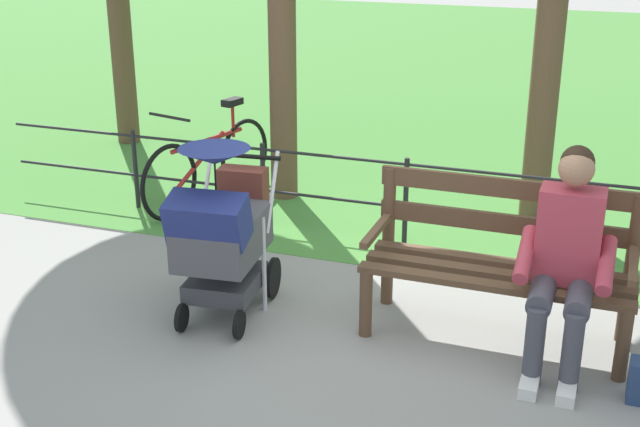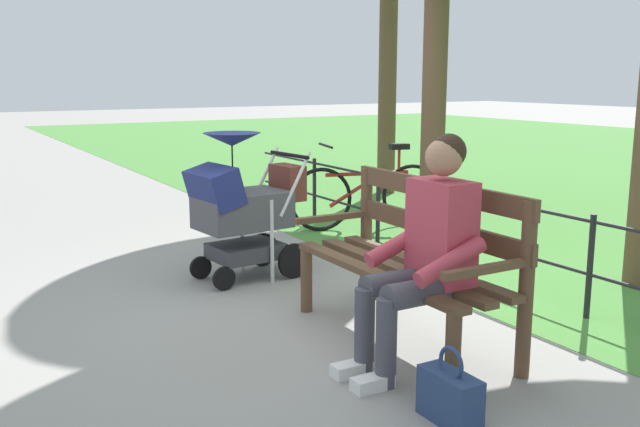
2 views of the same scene
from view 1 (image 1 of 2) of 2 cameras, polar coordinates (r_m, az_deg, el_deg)
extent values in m
plane|color=gray|center=(5.51, 2.25, -7.05)|extent=(60.00, 60.00, 0.00)
cube|color=#478438|center=(13.77, 13.58, 9.42)|extent=(40.00, 16.00, 0.01)
cube|color=brown|center=(5.30, 12.18, -3.25)|extent=(1.60, 0.11, 0.04)
cube|color=brown|center=(5.14, 11.87, -4.03)|extent=(1.60, 0.11, 0.04)
cube|color=brown|center=(4.98, 11.55, -4.85)|extent=(1.60, 0.11, 0.04)
cube|color=brown|center=(5.31, 12.52, -0.67)|extent=(1.60, 0.05, 0.12)
cube|color=brown|center=(5.24, 12.71, 1.67)|extent=(1.60, 0.05, 0.12)
cylinder|color=brown|center=(5.03, 19.86, -8.34)|extent=(0.08, 0.08, 0.45)
cylinder|color=brown|center=(5.36, 20.31, -3.60)|extent=(0.08, 0.08, 0.95)
cube|color=brown|center=(5.04, 20.47, -3.23)|extent=(0.05, 0.56, 0.04)
cylinder|color=brown|center=(5.20, 3.13, -6.03)|extent=(0.08, 0.08, 0.45)
cylinder|color=brown|center=(5.52, 4.65, -1.59)|extent=(0.08, 0.08, 0.95)
cube|color=brown|center=(5.21, 3.86, -1.11)|extent=(0.05, 0.56, 0.04)
cylinder|color=#42424C|center=(4.90, 17.15, -5.55)|extent=(0.14, 0.40, 0.14)
cylinder|color=#42424C|center=(4.91, 14.83, -5.25)|extent=(0.14, 0.40, 0.14)
cylinder|color=#42424C|center=(4.83, 16.69, -9.05)|extent=(0.11, 0.11, 0.47)
cylinder|color=#42424C|center=(4.84, 14.31, -8.74)|extent=(0.11, 0.11, 0.47)
cube|color=silver|center=(4.86, 16.37, -11.55)|extent=(0.10, 0.22, 0.07)
cube|color=silver|center=(4.87, 13.99, -11.24)|extent=(0.10, 0.22, 0.07)
cube|color=#B23847|center=(5.00, 16.53, -1.45)|extent=(0.36, 0.22, 0.56)
cylinder|color=#B23847|center=(4.92, 18.84, -3.34)|extent=(0.09, 0.43, 0.23)
cylinder|color=#B23847|center=(4.94, 13.76, -2.71)|extent=(0.09, 0.43, 0.23)
sphere|color=#A37556|center=(4.87, 17.00, 2.92)|extent=(0.20, 0.20, 0.20)
sphere|color=black|center=(4.89, 17.06, 3.35)|extent=(0.19, 0.19, 0.19)
cylinder|color=black|center=(5.72, -3.18, -4.38)|extent=(0.06, 0.28, 0.28)
cylinder|color=black|center=(5.86, -7.50, -3.89)|extent=(0.06, 0.28, 0.28)
cylinder|color=black|center=(5.25, -5.49, -7.51)|extent=(0.05, 0.18, 0.18)
cylinder|color=black|center=(5.37, -9.36, -6.99)|extent=(0.05, 0.18, 0.18)
cube|color=#38383D|center=(5.50, -6.40, -4.64)|extent=(0.47, 0.56, 0.12)
cylinder|color=silver|center=(5.47, -3.82, -3.48)|extent=(0.03, 0.03, 0.65)
cylinder|color=silver|center=(5.62, -8.31, -2.99)|extent=(0.03, 0.03, 0.65)
cube|color=#47474C|center=(5.35, -6.62, -1.54)|extent=(0.53, 0.72, 0.28)
cube|color=navy|center=(5.07, -7.63, -0.44)|extent=(0.51, 0.35, 0.33)
cylinder|color=black|center=(5.61, -5.24, 3.91)|extent=(0.52, 0.08, 0.03)
cylinder|color=silver|center=(5.51, -3.24, 1.47)|extent=(0.06, 0.30, 0.49)
cylinder|color=silver|center=(5.65, -7.71, 1.82)|extent=(0.06, 0.30, 0.49)
cone|color=navy|center=(5.10, -7.17, 3.87)|extent=(0.48, 0.48, 0.10)
cylinder|color=black|center=(5.15, -7.09, 1.95)|extent=(0.01, 0.01, 0.30)
cube|color=brown|center=(5.65, -5.24, 1.71)|extent=(0.33, 0.19, 0.28)
cylinder|color=black|center=(6.38, 16.32, -0.44)|extent=(0.04, 0.04, 0.70)
cylinder|color=black|center=(6.54, 5.83, 0.82)|extent=(0.04, 0.04, 0.70)
cylinder|color=black|center=(6.90, -3.87, 1.97)|extent=(0.04, 0.04, 0.70)
cylinder|color=black|center=(7.45, -12.39, 2.93)|extent=(0.04, 0.04, 0.70)
cylinder|color=black|center=(6.44, 5.92, 3.33)|extent=(7.20, 0.02, 0.02)
cylinder|color=black|center=(6.56, 5.81, 0.41)|extent=(7.20, 0.02, 0.02)
cylinder|color=brown|center=(7.29, -2.62, 14.23)|extent=(0.24, 0.24, 3.49)
cylinder|color=brown|center=(7.09, 15.19, 10.34)|extent=(0.24, 0.24, 2.75)
torus|color=black|center=(7.11, -10.18, 2.07)|extent=(0.20, 0.65, 0.66)
torus|color=black|center=(7.82, -5.13, 4.03)|extent=(0.20, 0.65, 0.66)
cylinder|color=maroon|center=(7.39, -7.62, 4.95)|extent=(0.26, 0.88, 0.04)
cylinder|color=maroon|center=(7.36, -8.08, 3.65)|extent=(0.19, 0.62, 0.38)
cylinder|color=maroon|center=(7.62, -5.92, 6.28)|extent=(0.03, 0.03, 0.30)
cube|color=black|center=(7.58, -5.97, 7.53)|extent=(0.15, 0.22, 0.06)
cylinder|color=black|center=(6.99, -10.18, 6.46)|extent=(0.43, 0.13, 0.02)
camera|label=2|loc=(3.64, 66.08, -8.02)|focal=39.60mm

